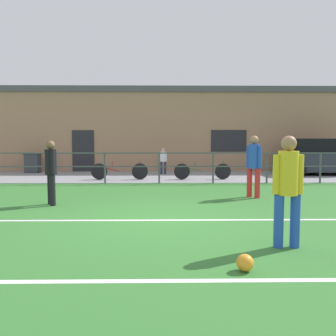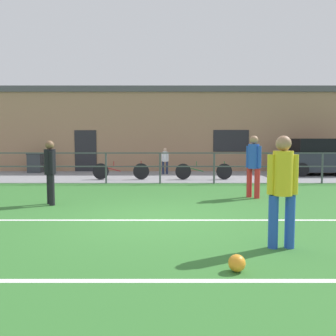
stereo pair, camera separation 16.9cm
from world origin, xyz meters
TOP-DOWN VIEW (x-y plane):
  - ground at (0.00, 0.00)m, footprint 60.00×44.00m
  - field_line_touchline at (0.00, -0.09)m, footprint 36.00×0.11m
  - field_line_hash at (0.00, -3.19)m, footprint 36.00×0.11m
  - pavement_strip at (0.00, 8.50)m, footprint 48.00×5.00m
  - perimeter_fence at (0.00, 6.00)m, footprint 36.07×0.07m
  - clubhouse_facade at (-0.00, 12.20)m, footprint 28.00×2.56m
  - player_goalkeeper at (-2.63, 1.66)m, footprint 0.28×0.39m
  - player_striker at (1.98, -1.93)m, footprint 0.46×0.29m
  - player_winger at (2.67, 2.73)m, footprint 0.36×0.38m
  - soccer_ball_match at (1.14, -2.90)m, footprint 0.21×0.21m
  - spectator_child at (0.16, 9.47)m, footprint 0.33×0.21m
  - parked_car_red at (7.49, 9.18)m, footprint 4.20×1.86m
  - bicycle_parked_0 at (-1.61, 7.20)m, footprint 2.28×0.04m
  - bicycle_parked_2 at (1.73, 7.20)m, footprint 2.30×0.04m
  - trash_bin_0 at (-6.18, 10.25)m, footprint 0.68×0.58m

SIDE VIEW (x-z plane):
  - ground at x=0.00m, z-range -0.04..0.00m
  - field_line_touchline at x=0.00m, z-range 0.00..0.00m
  - field_line_hash at x=0.00m, z-range 0.00..0.00m
  - pavement_strip at x=0.00m, z-range 0.00..0.02m
  - soccer_ball_match at x=1.14m, z-range 0.00..0.21m
  - bicycle_parked_2 at x=1.73m, z-range -0.01..0.72m
  - bicycle_parked_0 at x=-1.61m, z-range -0.01..0.73m
  - trash_bin_0 at x=-6.18m, z-range 0.02..0.98m
  - spectator_child at x=0.16m, z-range 0.10..1.32m
  - perimeter_fence at x=0.00m, z-range 0.17..1.32m
  - parked_car_red at x=7.49m, z-range -0.03..1.62m
  - player_goalkeeper at x=-2.63m, z-range 0.11..1.70m
  - player_striker at x=1.98m, z-range 0.11..1.79m
  - player_winger at x=2.67m, z-range 0.12..1.85m
  - clubhouse_facade at x=0.00m, z-range 0.01..4.33m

